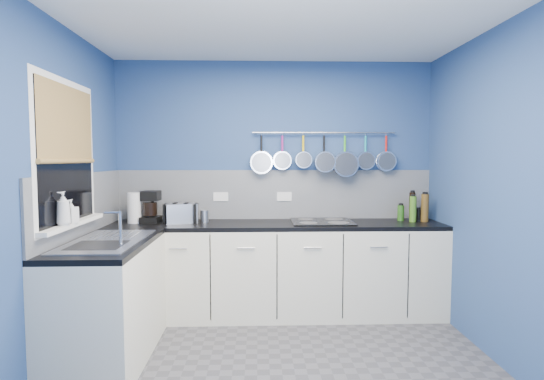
{
  "coord_description": "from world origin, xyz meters",
  "views": [
    {
      "loc": [
        -0.17,
        -2.93,
        1.52
      ],
      "look_at": [
        -0.05,
        0.75,
        1.25
      ],
      "focal_mm": 28.53,
      "sensor_mm": 36.0,
      "label": 1
    }
  ],
  "objects": [
    {
      "name": "condiment_4",
      "position": [
        1.34,
        1.22,
        1.03
      ],
      "size": [
        0.06,
        0.06,
        0.25
      ],
      "primitive_type": "cylinder",
      "color": "#3F721E",
      "rests_on": "worktop_back"
    },
    {
      "name": "soap_bottle_a",
      "position": [
        -1.53,
        0.11,
        1.17
      ],
      "size": [
        0.12,
        0.12,
        0.24
      ],
      "primitive_type": "imported",
      "rotation": [
        0.0,
        0.0,
        -0.34
      ],
      "color": "white",
      "rests_on": "window_sill"
    },
    {
      "name": "bamboo_blind",
      "position": [
        -1.56,
        0.3,
        1.77
      ],
      "size": [
        0.01,
        0.9,
        0.55
      ],
      "primitive_type": "cube",
      "color": "olive",
      "rests_on": "wall_left"
    },
    {
      "name": "canister",
      "position": [
        -0.69,
        1.26,
        0.96
      ],
      "size": [
        0.1,
        0.1,
        0.12
      ],
      "primitive_type": "cylinder",
      "rotation": [
        0.0,
        0.0,
        -0.31
      ],
      "color": "silver",
      "rests_on": "worktop_back"
    },
    {
      "name": "backsplash_back",
      "position": [
        0.0,
        1.49,
        1.15
      ],
      "size": [
        3.2,
        0.02,
        0.5
      ],
      "primitive_type": "cube",
      "color": "gray",
      "rests_on": "wall_back"
    },
    {
      "name": "toaster",
      "position": [
        -0.91,
        1.22,
        0.99
      ],
      "size": [
        0.33,
        0.26,
        0.19
      ],
      "primitive_type": "cube",
      "rotation": [
        0.0,
        0.0,
        0.35
      ],
      "color": "silver",
      "rests_on": "worktop_back"
    },
    {
      "name": "window_frame",
      "position": [
        -1.58,
        0.3,
        1.55
      ],
      "size": [
        0.01,
        1.0,
        1.1
      ],
      "primitive_type": "cube",
      "color": "white",
      "rests_on": "wall_left"
    },
    {
      "name": "condiment_1",
      "position": [
        1.38,
        1.34,
        1.04
      ],
      "size": [
        0.06,
        0.06,
        0.28
      ],
      "primitive_type": "cylinder",
      "color": "black",
      "rests_on": "worktop_back"
    },
    {
      "name": "coffee_maker",
      "position": [
        -1.21,
        1.27,
        1.05
      ],
      "size": [
        0.18,
        0.2,
        0.31
      ],
      "primitive_type": null,
      "rotation": [
        0.0,
        0.0,
        -0.06
      ],
      "color": "black",
      "rests_on": "worktop_back"
    },
    {
      "name": "worktop_left",
      "position": [
        -1.3,
        0.3,
        0.88
      ],
      "size": [
        0.6,
        1.2,
        0.04
      ],
      "primitive_type": "cube",
      "color": "black",
      "rests_on": "cabinet_run_left"
    },
    {
      "name": "soap_bottle_b",
      "position": [
        -1.53,
        0.24,
        1.14
      ],
      "size": [
        0.1,
        0.1,
        0.17
      ],
      "primitive_type": "imported",
      "rotation": [
        0.0,
        0.0,
        -0.31
      ],
      "color": "white",
      "rests_on": "window_sill"
    },
    {
      "name": "wall_front",
      "position": [
        0.0,
        -1.51,
        1.25
      ],
      "size": [
        3.2,
        0.02,
        2.5
      ],
      "primitive_type": "cube",
      "color": "navy",
      "rests_on": "ground"
    },
    {
      "name": "pan_1",
      "position": [
        0.08,
        1.44,
        1.59
      ],
      "size": [
        0.18,
        0.05,
        0.37
      ],
      "primitive_type": null,
      "color": "silver",
      "rests_on": "pot_rail"
    },
    {
      "name": "wall_left",
      "position": [
        -1.61,
        0.0,
        1.25
      ],
      "size": [
        0.02,
        3.0,
        2.5
      ],
      "primitive_type": "cube",
      "color": "navy",
      "rests_on": "ground"
    },
    {
      "name": "socket_right",
      "position": [
        0.1,
        1.48,
        1.13
      ],
      "size": [
        0.15,
        0.01,
        0.09
      ],
      "primitive_type": "cube",
      "color": "white",
      "rests_on": "backsplash_back"
    },
    {
      "name": "condiment_2",
      "position": [
        1.26,
        1.31,
        0.98
      ],
      "size": [
        0.07,
        0.07,
        0.15
      ],
      "primitive_type": "cylinder",
      "color": "#265919",
      "rests_on": "worktop_back"
    },
    {
      "name": "pan_5",
      "position": [
        0.92,
        1.44,
        1.59
      ],
      "size": [
        0.19,
        0.07,
        0.38
      ],
      "primitive_type": null,
      "color": "silver",
      "rests_on": "pot_rail"
    },
    {
      "name": "window_glass",
      "position": [
        -1.57,
        0.3,
        1.55
      ],
      "size": [
        0.01,
        0.9,
        1.0
      ],
      "primitive_type": "cube",
      "color": "black",
      "rests_on": "wall_left"
    },
    {
      "name": "pan_3",
      "position": [
        0.5,
        1.44,
        1.58
      ],
      "size": [
        0.21,
        0.12,
        0.4
      ],
      "primitive_type": null,
      "color": "silver",
      "rests_on": "pot_rail"
    },
    {
      "name": "condiment_3",
      "position": [
        1.47,
        1.24,
        1.04
      ],
      "size": [
        0.07,
        0.07,
        0.27
      ],
      "primitive_type": "cylinder",
      "color": "brown",
      "rests_on": "worktop_back"
    },
    {
      "name": "hob",
      "position": [
        0.45,
        1.22,
        0.91
      ],
      "size": [
        0.59,
        0.52,
        0.01
      ],
      "primitive_type": "cube",
      "color": "black",
      "rests_on": "worktop_back"
    },
    {
      "name": "cabinet_run_back",
      "position": [
        0.0,
        1.2,
        0.43
      ],
      "size": [
        3.2,
        0.6,
        0.86
      ],
      "primitive_type": "cube",
      "color": "silver",
      "rests_on": "ground"
    },
    {
      "name": "backsplash_left",
      "position": [
        -1.59,
        0.6,
        1.15
      ],
      "size": [
        0.02,
        1.8,
        0.5
      ],
      "primitive_type": "cube",
      "color": "gray",
      "rests_on": "wall_left"
    },
    {
      "name": "worktop_back",
      "position": [
        0.0,
        1.2,
        0.88
      ],
      "size": [
        3.2,
        0.6,
        0.04
      ],
      "primitive_type": "cube",
      "color": "black",
      "rests_on": "cabinet_run_back"
    },
    {
      "name": "floor",
      "position": [
        0.0,
        0.0,
        -0.01
      ],
      "size": [
        3.2,
        3.0,
        0.02
      ],
      "primitive_type": "cube",
      "color": "#47474C",
      "rests_on": "ground"
    },
    {
      "name": "wall_right",
      "position": [
        1.61,
        0.0,
        1.25
      ],
      "size": [
        0.02,
        3.0,
        2.5
      ],
      "primitive_type": "cube",
      "color": "navy",
      "rests_on": "ground"
    },
    {
      "name": "pan_0",
      "position": [
        -0.13,
        1.44,
        1.57
      ],
      "size": [
        0.22,
        0.07,
        0.41
      ],
      "primitive_type": null,
      "color": "silver",
      "rests_on": "pot_rail"
    },
    {
      "name": "pan_6",
      "position": [
        1.14,
        1.44,
        1.59
      ],
      "size": [
        0.2,
        0.06,
        0.39
      ],
      "primitive_type": null,
      "color": "silver",
      "rests_on": "pot_rail"
    },
    {
      "name": "paper_towel",
      "position": [
        -1.36,
        1.24,
        1.05
      ],
      "size": [
        0.16,
        0.16,
        0.29
      ],
      "primitive_type": "cylinder",
      "rotation": [
        0.0,
        0.0,
        -0.3
      ],
      "color": "white",
      "rests_on": "worktop_back"
    },
    {
      "name": "pot_rail",
      "position": [
        0.5,
        1.45,
        1.78
      ],
      "size": [
        1.45,
        0.02,
        0.02
      ],
      "primitive_type": "cylinder",
      "rotation": [
        0.0,
        1.57,
        0.0
      ],
      "color": "silver",
      "rests_on": "wall_back"
    },
    {
      "name": "cabinet_run_left",
      "position": [
        -1.3,
        0.3,
        0.43
      ],
      "size": [
        0.6,
        1.2,
        0.86
      ],
      "primitive_type": "cube",
      "color": "silver",
      "rests_on": "ground"
    },
    {
      "name": "condiment_0",
      "position": [
        1.43,
        1.3,
        0.96
      ],
      "size": [
        0.06,
        0.06,
        0.11
      ],
      "primitive_type": "cylinder",
      "color": "black",
      "rests_on": "worktop_back"
    },
    {
      "name": "sink_unit",
      "position": [
        -1.3,
        0.3,
        0.9
      ],
      "size": [
        0.5,
        0.95,
        0.01
      ],
      "primitive_type": "cube",
      "color": "silver",
      "rests_on": "worktop_left"
    },
    {
      "name": "ceiling",
      "position": [
        0.0,
        0.0,
        2.51
      ],
      "size": [
        3.2,
        3.0,
        0.02
      ],
      "primitive_type": "cube",
      "color": "white",
      "rests_on": "ground"
    },
    {
      "name": "socket_left",
      "position": [
        -0.55,
        1.48,
        1.13
      ],
      "size": [
        0.15,
        0.01,
        0.09
      ],
      "primitive_type": "cube",
      "color": "white",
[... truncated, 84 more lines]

